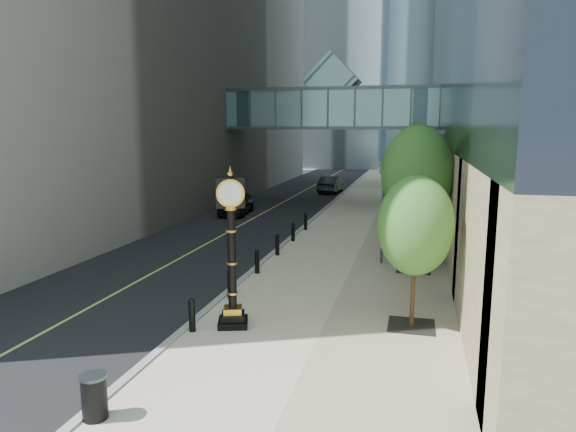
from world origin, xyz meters
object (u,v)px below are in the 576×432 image
at_px(trash_bin, 94,398).
at_px(car_near, 236,203).
at_px(car_far, 332,184).
at_px(street_clock, 232,260).
at_px(pedestrian, 412,229).

distance_m(trash_bin, car_near, 26.09).
bearing_deg(car_far, car_near, 77.07).
height_order(street_clock, car_far, street_clock).
height_order(car_near, car_far, car_near).
xyz_separation_m(car_near, car_far, (4.50, 14.19, -0.01)).
distance_m(street_clock, trash_bin, 5.82).
xyz_separation_m(street_clock, car_far, (-2.51, 34.07, -1.31)).
distance_m(street_clock, car_far, 34.19).
bearing_deg(car_near, street_clock, -76.35).
xyz_separation_m(street_clock, trash_bin, (-1.01, -5.50, -1.60)).
relative_size(trash_bin, car_near, 0.20).
xyz_separation_m(trash_bin, pedestrian, (6.14, 18.11, 0.37)).
bearing_deg(street_clock, pedestrian, 50.37).
height_order(trash_bin, car_near, car_near).
bearing_deg(street_clock, car_near, 91.94).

